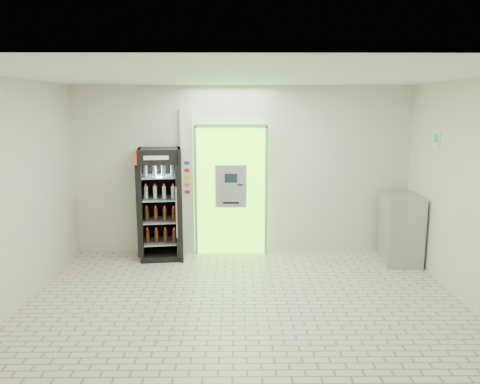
{
  "coord_description": "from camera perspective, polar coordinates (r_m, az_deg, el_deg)",
  "views": [
    {
      "loc": [
        -0.11,
        -5.81,
        2.64
      ],
      "look_at": [
        -0.05,
        1.2,
        1.35
      ],
      "focal_mm": 35.0,
      "sensor_mm": 36.0,
      "label": 1
    }
  ],
  "objects": [
    {
      "name": "room_shell",
      "position": [
        5.86,
        0.58,
        2.6
      ],
      "size": [
        6.0,
        6.0,
        6.0
      ],
      "color": "silver",
      "rests_on": "ground"
    },
    {
      "name": "steel_cabinet",
      "position": [
        8.46,
        18.98,
        -4.23
      ],
      "size": [
        0.66,
        0.92,
        1.16
      ],
      "rotation": [
        0.0,
        0.0,
        -0.09
      ],
      "color": "#999BA0",
      "rests_on": "ground"
    },
    {
      "name": "ground",
      "position": [
        6.38,
        0.54,
        -14.02
      ],
      "size": [
        6.0,
        6.0,
        0.0
      ],
      "primitive_type": "plane",
      "color": "beige",
      "rests_on": "ground"
    },
    {
      "name": "beverage_cooler",
      "position": [
        8.27,
        -9.6,
        -1.67
      ],
      "size": [
        0.81,
        0.76,
        1.93
      ],
      "rotation": [
        0.0,
        0.0,
        0.15
      ],
      "color": "black",
      "rests_on": "ground"
    },
    {
      "name": "pillar",
      "position": [
        8.41,
        -6.42,
        1.21
      ],
      "size": [
        0.22,
        0.11,
        2.6
      ],
      "color": "silver",
      "rests_on": "ground"
    },
    {
      "name": "atm_assembly",
      "position": [
        8.35,
        -1.1,
        0.31
      ],
      "size": [
        1.3,
        0.24,
        2.33
      ],
      "color": "#67FD13",
      "rests_on": "ground"
    },
    {
      "name": "exit_sign",
      "position": [
        7.86,
        22.84,
        5.84
      ],
      "size": [
        0.02,
        0.22,
        0.26
      ],
      "color": "white",
      "rests_on": "room_shell"
    }
  ]
}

